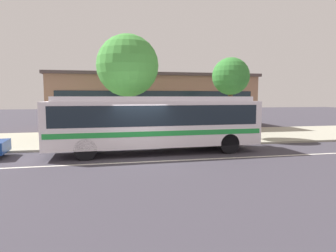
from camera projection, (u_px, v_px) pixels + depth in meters
ground_plane at (141, 158)px, 13.56m from camera, size 120.00×120.00×0.00m
sidewalk_slab at (130, 138)px, 19.96m from camera, size 60.00×8.00×0.12m
lane_stripe_center at (143, 162)px, 12.79m from camera, size 56.00×0.16×0.01m
transit_bus at (155, 120)px, 14.77m from camera, size 10.61×2.69×2.86m
pedestrian_waiting_near_sign at (216, 125)px, 17.56m from camera, size 0.43×0.43×1.77m
pedestrian_walking_along_curb at (212, 126)px, 17.35m from camera, size 0.40×0.40×1.71m
pedestrian_standing_by_tree at (199, 126)px, 17.30m from camera, size 0.44×0.44×1.69m
bus_stop_sign at (233, 117)px, 17.43m from camera, size 0.08×0.44×2.37m
street_tree_near_stop at (128, 66)px, 17.74m from camera, size 3.77×3.77×6.49m
street_tree_mid_block at (231, 77)px, 19.18m from camera, size 2.45×2.45×5.30m
station_building at (151, 102)px, 27.14m from camera, size 17.44×8.79×4.78m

